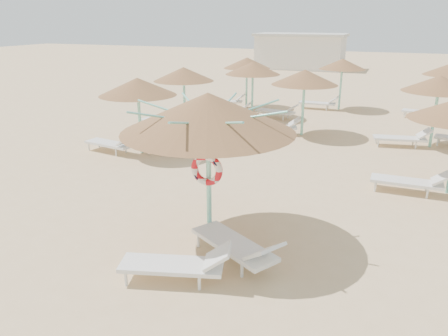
% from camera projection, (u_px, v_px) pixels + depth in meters
% --- Properties ---
extents(ground, '(120.00, 120.00, 0.00)m').
position_uv_depth(ground, '(220.00, 249.00, 9.29)').
color(ground, '#D4B081').
rests_on(ground, ground).
extents(main_palapa, '(3.61, 3.61, 3.24)m').
position_uv_depth(main_palapa, '(208.00, 113.00, 8.86)').
color(main_palapa, '#7FDDC5').
rests_on(main_palapa, ground).
extents(lounger_main_a, '(2.14, 1.16, 0.74)m').
position_uv_depth(lounger_main_a, '(179.00, 264.00, 8.05)').
color(lounger_main_a, white).
rests_on(lounger_main_a, ground).
extents(lounger_main_b, '(2.22, 1.68, 0.80)m').
position_uv_depth(lounger_main_b, '(238.00, 246.00, 8.64)').
color(lounger_main_b, white).
rests_on(lounger_main_b, ground).
extents(palapa_field, '(18.86, 13.50, 2.71)m').
position_uv_depth(palapa_field, '(347.00, 80.00, 17.30)').
color(palapa_field, '#7FDDC5').
rests_on(palapa_field, ground).
extents(service_hut, '(8.40, 4.40, 3.25)m').
position_uv_depth(service_hut, '(300.00, 51.00, 41.59)').
color(service_hut, silver).
rests_on(service_hut, ground).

